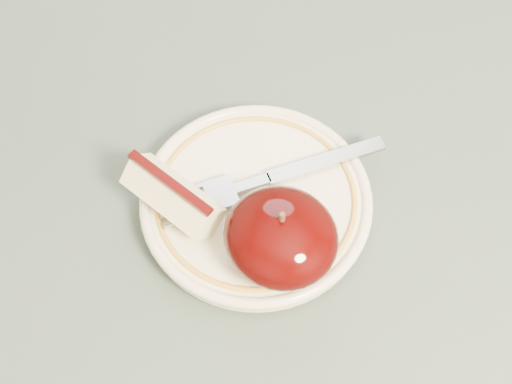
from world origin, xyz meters
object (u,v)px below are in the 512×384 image
Objects in this scene: plate at (256,201)px; fork at (267,179)px; apple_half at (281,237)px; table at (284,234)px.

fork is (-0.00, 0.02, 0.01)m from plate.
plate is 0.02m from fork.
plate is at bearing 146.72° from apple_half.
apple_half is (0.03, -0.06, 0.13)m from table.
apple_half is at bearing -101.72° from fork.
fork reaches higher than table.
table is at bearing 8.41° from fork.
fork reaches higher than plate.
table is at bearing 119.42° from apple_half.
plate is at bearing -140.61° from fork.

